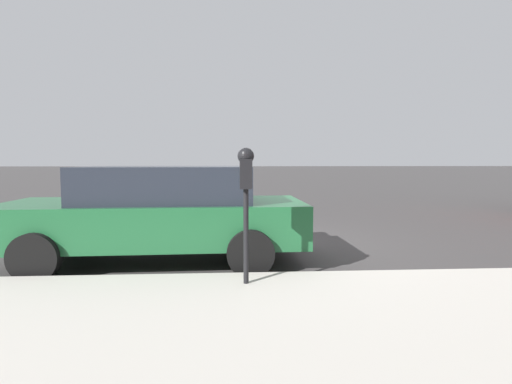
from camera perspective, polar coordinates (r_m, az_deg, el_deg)
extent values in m
plane|color=#3D3A3A|center=(7.36, -0.55, -7.68)|extent=(220.00, 220.00, 0.00)
cylinder|color=black|center=(4.63, -1.44, -6.35)|extent=(0.06, 0.06, 1.10)
cube|color=black|center=(4.55, -1.46, 2.61)|extent=(0.20, 0.14, 0.34)
sphere|color=black|center=(4.55, -1.46, 5.17)|extent=(0.19, 0.19, 0.19)
cube|color=gold|center=(4.66, -1.50, 2.13)|extent=(0.01, 0.11, 0.12)
cube|color=black|center=(4.65, -1.51, 3.59)|extent=(0.01, 0.10, 0.08)
cube|color=#1E5B33|center=(6.29, -14.13, -4.11)|extent=(1.90, 4.51, 0.61)
cube|color=#232833|center=(6.20, -12.60, 1.13)|extent=(1.64, 2.54, 0.53)
cylinder|color=black|center=(5.89, -29.08, -8.14)|extent=(0.24, 0.65, 0.64)
cylinder|color=black|center=(7.53, -23.49, -5.30)|extent=(0.24, 0.65, 0.64)
cylinder|color=black|center=(5.40, -0.79, -8.70)|extent=(0.24, 0.65, 0.64)
cylinder|color=black|center=(7.15, -1.83, -5.44)|extent=(0.24, 0.65, 0.64)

